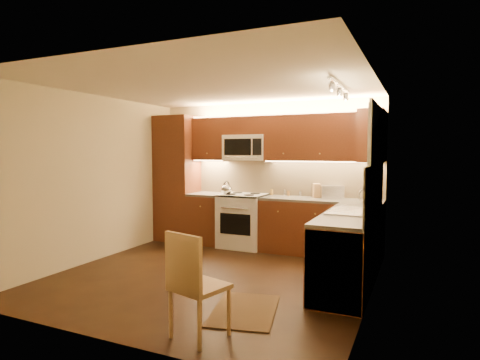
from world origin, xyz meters
The scene contains 37 objects.
floor centered at (0.00, 0.00, 0.00)m, with size 4.00×4.00×0.01m, color black.
ceiling centered at (0.00, 0.00, 2.50)m, with size 4.00×4.00×0.01m, color beige.
wall_back centered at (0.00, 2.00, 1.25)m, with size 4.00×0.01×2.50m, color #C6BB91.
wall_front centered at (0.00, -2.00, 1.25)m, with size 4.00×0.01×2.50m, color #C6BB91.
wall_left centered at (-2.00, 0.00, 1.25)m, with size 0.01×4.00×2.50m, color #C6BB91.
wall_right centered at (2.00, 0.00, 1.25)m, with size 0.01×4.00×2.50m, color #C6BB91.
pantry centered at (-1.65, 1.70, 1.15)m, with size 0.70×0.60×2.30m, color #431E0E.
base_cab_back_left centered at (-0.99, 1.70, 0.43)m, with size 0.62×0.60×0.86m, color #431E0E.
counter_back_left centered at (-0.99, 1.70, 0.88)m, with size 0.62×0.60×0.04m, color #3A3835.
base_cab_back_right centered at (1.04, 1.70, 0.43)m, with size 1.92×0.60×0.86m, color #431E0E.
counter_back_right centered at (1.04, 1.70, 0.88)m, with size 1.92×0.60×0.04m, color #3A3835.
base_cab_right centered at (1.70, 0.40, 0.43)m, with size 0.60×2.00×0.86m, color #431E0E.
counter_right centered at (1.70, 0.40, 0.88)m, with size 0.60×2.00×0.04m, color #3A3835.
dishwasher centered at (1.70, -0.30, 0.43)m, with size 0.58×0.60×0.84m, color silver.
backsplash_back centered at (0.35, 1.99, 1.20)m, with size 3.30×0.02×0.60m, color tan.
backsplash_right centered at (1.99, 0.40, 1.20)m, with size 0.02×2.00×0.60m, color tan.
upper_cab_back_left centered at (-0.99, 1.82, 1.88)m, with size 0.62×0.35×0.75m, color #431E0E.
upper_cab_back_right centered at (1.04, 1.82, 1.88)m, with size 1.92×0.35×0.75m, color #431E0E.
upper_cab_bridge centered at (-0.30, 1.82, 2.09)m, with size 0.76×0.35×0.31m, color #431E0E.
upper_cab_right_corner centered at (1.82, 1.40, 1.88)m, with size 0.35×0.50×0.75m, color #431E0E.
stove centered at (-0.30, 1.68, 0.46)m, with size 0.76×0.65×0.92m, color silver, non-canonical shape.
microwave centered at (-0.30, 1.81, 1.72)m, with size 0.76×0.38×0.44m, color silver, non-canonical shape.
window_frame centered at (1.99, 0.55, 1.60)m, with size 0.03×1.44×1.24m, color silver.
window_blinds centered at (1.97, 0.55, 1.60)m, with size 0.02×1.36×1.16m, color silver.
sink centered at (1.70, 0.55, 0.98)m, with size 0.52×0.86×0.15m, color silver, non-canonical shape.
faucet centered at (1.88, 0.55, 1.05)m, with size 0.20×0.04×0.30m, color silver, non-canonical shape.
track_light_bar centered at (1.55, 0.40, 2.46)m, with size 0.04×1.20×0.03m, color silver.
kettle centered at (-0.54, 1.51, 1.04)m, with size 0.20×0.20×0.23m, color silver, non-canonical shape.
toaster_oven centered at (1.18, 1.85, 1.01)m, with size 0.35×0.26×0.21m, color silver.
knife_block centered at (0.93, 1.87, 1.01)m, with size 0.10×0.17×0.23m, color #A87A4C.
spice_jar_a centered at (0.38, 1.90, 0.95)m, with size 0.04×0.04×0.11m, color silver.
spice_jar_b centered at (0.44, 1.91, 0.94)m, with size 0.04×0.04×0.09m, color olive.
spice_jar_c centered at (0.65, 1.92, 0.94)m, with size 0.05×0.05×0.09m, color silver.
spice_jar_d centered at (0.14, 1.91, 0.95)m, with size 0.05×0.05×0.10m, color olive.
soap_bottle centered at (1.86, 1.04, 1.00)m, with size 0.09×0.09×0.19m, color white.
rug centered at (0.86, -0.90, 0.01)m, with size 0.64×0.96×0.01m, color black.
dining_chair centered at (0.73, -1.59, 0.48)m, with size 0.43×0.43×0.96m, color #A87A4C, non-canonical shape.
Camera 1 is at (2.49, -4.62, 1.66)m, focal length 30.07 mm.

